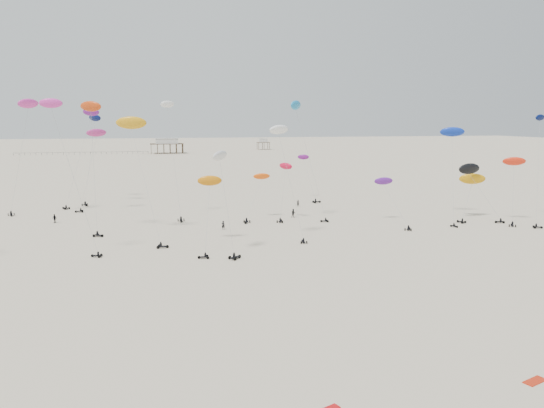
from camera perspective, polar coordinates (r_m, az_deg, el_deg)
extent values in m
plane|color=beige|center=(202.27, -7.08, 2.90)|extent=(900.00, 900.00, 0.00)
cube|color=brown|center=(350.60, -11.25, 6.37)|extent=(21.00, 13.00, 0.30)
cube|color=silver|center=(350.53, -11.25, 6.66)|extent=(14.00, 8.40, 3.20)
cube|color=#B2B2AD|center=(350.47, -11.26, 6.94)|extent=(15.00, 9.00, 0.30)
cube|color=brown|center=(388.81, -0.94, 6.64)|extent=(9.00, 7.00, 0.30)
cube|color=silver|center=(388.76, -0.95, 6.84)|extent=(5.60, 4.20, 2.40)
cube|color=#B2B2AD|center=(388.71, -0.95, 7.04)|extent=(6.00, 4.50, 0.30)
cube|color=black|center=(353.19, -19.72, 5.27)|extent=(80.00, 0.10, 0.10)
cylinder|color=gray|center=(145.67, -18.95, 4.45)|extent=(0.03, 0.03, 23.63)
ellipsoid|color=#050E42|center=(151.10, -18.52, 8.79)|extent=(4.48, 4.62, 2.30)
cylinder|color=gray|center=(112.76, 1.20, 1.11)|extent=(0.03, 0.03, 11.04)
ellipsoid|color=red|center=(114.14, 1.48, 4.10)|extent=(3.15, 3.66, 1.75)
cylinder|color=gray|center=(86.96, -20.48, 2.23)|extent=(0.03, 0.03, 23.31)
ellipsoid|color=#E335AC|center=(87.41, -22.70, 9.98)|extent=(3.50, 1.45, 1.69)
cylinder|color=gray|center=(113.41, -1.94, 0.55)|extent=(0.03, 0.03, 10.61)
ellipsoid|color=#FD590D|center=(116.04, -1.12, 3.00)|extent=(3.75, 1.82, 1.83)
cylinder|color=gray|center=(118.92, 18.91, 2.66)|extent=(0.03, 0.03, 22.65)
ellipsoid|color=#0D2EB4|center=(125.67, 18.82, 7.36)|extent=(5.85, 3.99, 2.69)
cylinder|color=gray|center=(82.95, -4.82, -0.32)|extent=(0.03, 0.03, 14.98)
ellipsoid|color=silver|center=(83.93, -5.64, 5.20)|extent=(3.75, 4.24, 2.02)
cylinder|color=gray|center=(104.12, -18.55, 3.34)|extent=(0.03, 0.03, 22.91)
ellipsoid|color=red|center=(106.32, -18.92, 9.91)|extent=(4.87, 3.97, 2.30)
cylinder|color=gray|center=(122.46, 26.75, 3.21)|extent=(0.03, 0.03, 23.71)
ellipsoid|color=#051043|center=(127.83, 26.88, 8.30)|extent=(3.24, 1.91, 1.47)
cylinder|color=gray|center=(139.46, -20.09, 4.47)|extent=(0.03, 0.03, 23.84)
ellipsoid|color=#701781|center=(142.57, -18.90, 9.35)|extent=(5.31, 4.50, 2.49)
cylinder|color=gray|center=(88.39, -7.00, -1.47)|extent=(0.03, 0.03, 15.34)
ellipsoid|color=orange|center=(93.55, -6.72, 2.51)|extent=(4.35, 1.77, 2.07)
cylinder|color=gray|center=(142.48, 4.07, 2.71)|extent=(0.03, 0.03, 14.41)
ellipsoid|color=#72167B|center=(146.88, 3.39, 5.07)|extent=(3.38, 2.13, 1.55)
cylinder|color=gray|center=(112.01, 4.14, 4.28)|extent=(0.03, 0.03, 23.94)
ellipsoid|color=#1A81C5|center=(112.75, 2.56, 10.58)|extent=(3.96, 4.44, 2.16)
cylinder|color=gray|center=(121.36, 21.86, 0.79)|extent=(0.03, 0.03, 11.70)
ellipsoid|color=black|center=(122.07, 20.45, 3.58)|extent=(5.75, 2.64, 2.66)
cylinder|color=gray|center=(96.60, -13.40, 2.19)|extent=(0.03, 0.03, 24.11)
ellipsoid|color=orange|center=(103.00, -14.91, 8.44)|extent=(5.94, 3.08, 2.83)
cylinder|color=gray|center=(121.42, 20.23, 0.30)|extent=(0.03, 0.03, 10.93)
ellipsoid|color=orange|center=(125.05, 20.74, 2.56)|extent=(6.03, 3.78, 2.79)
cylinder|color=gray|center=(93.56, 2.06, 1.90)|extent=(0.03, 0.03, 19.19)
ellipsoid|color=white|center=(94.88, 0.75, 8.01)|extent=(4.82, 3.87, 2.16)
cylinder|color=gray|center=(130.91, -19.17, 3.18)|extent=(0.03, 0.03, 17.52)
ellipsoid|color=#C02D84|center=(130.86, -18.37, 7.29)|extent=(5.03, 3.42, 2.32)
cylinder|color=gray|center=(131.48, -25.51, 4.25)|extent=(0.03, 0.03, 23.82)
ellipsoid|color=#DD34A4|center=(131.21, -24.76, 9.79)|extent=(5.03, 5.11, 2.56)
cylinder|color=gray|center=(116.32, -10.49, 4.49)|extent=(0.03, 0.03, 24.68)
ellipsoid|color=white|center=(119.87, -11.20, 10.49)|extent=(3.71, 3.05, 1.76)
cylinder|color=gray|center=(120.17, 24.51, 1.03)|extent=(0.03, 0.03, 12.77)
ellipsoid|color=red|center=(122.60, 24.60, 4.20)|extent=(5.15, 3.70, 2.35)
cylinder|color=gray|center=(111.33, 13.14, -0.07)|extent=(0.03, 0.03, 13.29)
ellipsoid|color=#601B97|center=(115.74, 11.91, 2.44)|extent=(4.25, 2.03, 2.07)
imported|color=black|center=(105.11, -5.27, -2.74)|extent=(0.84, 0.68, 2.02)
imported|color=black|center=(117.41, 2.32, -1.46)|extent=(1.13, 0.70, 2.25)
imported|color=black|center=(120.18, -22.33, -1.90)|extent=(1.46, 1.34, 2.20)
imported|color=black|center=(132.64, 2.80, -0.25)|extent=(0.76, 0.58, 1.92)
cube|color=red|center=(51.00, 26.42, -16.73)|extent=(2.37, 1.59, 0.08)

